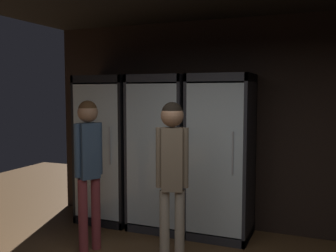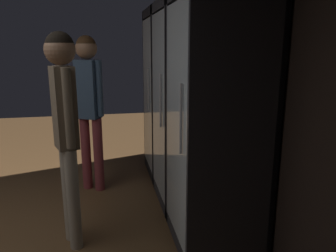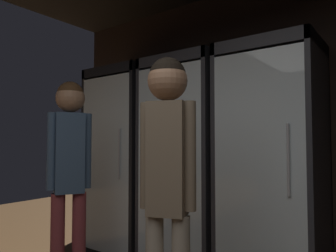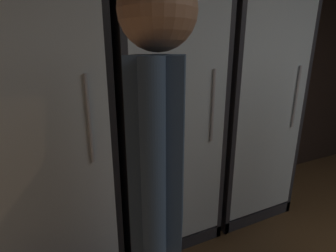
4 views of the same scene
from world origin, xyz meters
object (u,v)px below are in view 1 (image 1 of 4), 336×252
Objects in this scene: cooler_far_left at (110,150)px; shopper_far at (89,157)px; cooler_center at (222,157)px; cooler_left at (163,153)px; shopper_near at (172,164)px.

shopper_far is at bearing -71.73° from cooler_far_left.
cooler_center is at bearing 0.01° from cooler_far_left.
cooler_left is 1.17m from shopper_far.
cooler_center is 1.18× the size of shopper_far.
cooler_far_left is at bearing 179.90° from cooler_left.
shopper_far is at bearing 172.49° from shopper_near.
cooler_center is at bearing 80.87° from shopper_near.
cooler_center is at bearing 0.11° from cooler_left.
cooler_left and cooler_center have the same top height.
cooler_center is 1.24m from shopper_near.
shopper_near is (-0.20, -1.22, 0.11)m from cooler_center.
cooler_left is at bearing 117.03° from shopper_near.
cooler_left is (0.82, -0.00, 0.01)m from cooler_far_left.
cooler_center reaches higher than shopper_far.
cooler_far_left is 1.64m from cooler_center.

